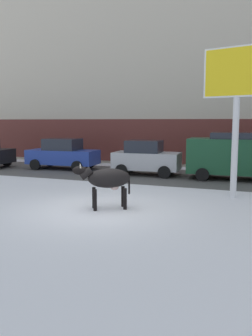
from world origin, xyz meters
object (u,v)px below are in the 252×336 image
(cow_black, at_px, (107,179))
(pedestrian_near_billboard, at_px, (136,154))
(car_blue_sedan, at_px, (63,154))
(car_silver_hatchback, at_px, (146,158))
(car_darkgreen_van, at_px, (236,155))
(billboard, at_px, (237,81))

(cow_black, height_order, pedestrian_near_billboard, pedestrian_near_billboard)
(car_blue_sedan, distance_m, car_silver_hatchback, 5.43)
(car_darkgreen_van, bearing_deg, pedestrian_near_billboard, 158.33)
(pedestrian_near_billboard, bearing_deg, billboard, -47.00)
(billboard, relative_size, pedestrian_near_billboard, 3.21)
(car_darkgreen_van, bearing_deg, car_blue_sedan, 178.03)
(cow_black, distance_m, pedestrian_near_billboard, 10.36)
(cow_black, height_order, car_darkgreen_van, car_darkgreen_van)
(billboard, xyz_separation_m, car_blue_sedan, (-10.22, 4.65, -3.41))
(car_silver_hatchback, distance_m, car_darkgreen_van, 4.61)
(car_blue_sedan, relative_size, car_silver_hatchback, 1.20)
(car_silver_hatchback, height_order, pedestrian_near_billboard, car_silver_hatchback)
(car_silver_hatchback, bearing_deg, pedestrian_near_billboard, 119.92)
(pedestrian_near_billboard, bearing_deg, car_darkgreen_van, -21.67)
(cow_black, xyz_separation_m, car_silver_hatchback, (-1.07, 7.51, -0.07))
(billboard, relative_size, car_darkgreen_van, 1.19)
(car_silver_hatchback, xyz_separation_m, car_darkgreen_van, (4.60, 0.13, 0.32))
(car_blue_sedan, bearing_deg, billboard, -24.48)
(car_silver_hatchback, bearing_deg, billboard, -41.05)
(cow_black, bearing_deg, car_blue_sedan, 129.09)
(billboard, bearing_deg, car_silver_hatchback, 138.95)
(car_blue_sedan, relative_size, pedestrian_near_billboard, 2.48)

